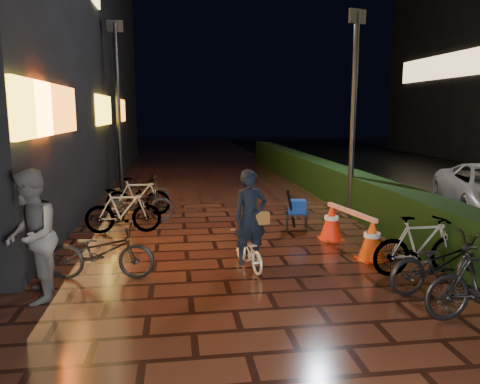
{
  "coord_description": "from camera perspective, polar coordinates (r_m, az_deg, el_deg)",
  "views": [
    {
      "loc": [
        -1.28,
        -6.23,
        2.56
      ],
      "look_at": [
        -0.11,
        2.14,
        1.1
      ],
      "focal_mm": 35.0,
      "sensor_mm": 36.0,
      "label": 1
    }
  ],
  "objects": [
    {
      "name": "ground",
      "position": [
        6.86,
        3.49,
        -12.13
      ],
      "size": [
        80.0,
        80.0,
        0.0
      ],
      "primitive_type": "plane",
      "color": "#381911",
      "rests_on": "ground"
    },
    {
      "name": "hedge",
      "position": [
        15.09,
        9.82,
        1.8
      ],
      "size": [
        0.7,
        20.0,
        1.0
      ],
      "primitive_type": "cube",
      "color": "black",
      "rests_on": "ground"
    },
    {
      "name": "bystander_person",
      "position": [
        6.89,
        -24.16,
        -4.96
      ],
      "size": [
        0.84,
        1.0,
        1.82
      ],
      "primitive_type": "imported",
      "rotation": [
        0.0,
        0.0,
        -1.38
      ],
      "color": "slate",
      "rests_on": "ground"
    },
    {
      "name": "lamp_post_hedge",
      "position": [
        11.6,
        13.69,
        10.14
      ],
      "size": [
        0.46,
        0.23,
        4.88
      ],
      "color": "black",
      "rests_on": "ground"
    },
    {
      "name": "lamp_post_sf",
      "position": [
        15.63,
        -14.65,
        10.87
      ],
      "size": [
        0.51,
        0.15,
        5.35
      ],
      "color": "black",
      "rests_on": "ground"
    },
    {
      "name": "cyclist",
      "position": [
        7.65,
        1.16,
        -4.95
      ],
      "size": [
        0.65,
        1.21,
        1.65
      ],
      "color": "white",
      "rests_on": "ground"
    },
    {
      "name": "traffic_barrier",
      "position": [
        9.03,
        13.28,
        -4.47
      ],
      "size": [
        0.74,
        1.86,
        0.76
      ],
      "color": "#E9460C",
      "rests_on": "ground"
    },
    {
      "name": "cart_assembly",
      "position": [
        10.17,
        6.89,
        -1.99
      ],
      "size": [
        0.6,
        0.53,
        0.96
      ],
      "color": "black",
      "rests_on": "ground"
    },
    {
      "name": "parked_bikes_storefront",
      "position": [
        10.68,
        -13.24,
        -1.89
      ],
      "size": [
        1.97,
        6.05,
        0.95
      ],
      "color": "black",
      "rests_on": "ground"
    },
    {
      "name": "parked_bikes_hedge",
      "position": [
        7.27,
        23.76,
        -7.84
      ],
      "size": [
        1.74,
        2.11,
        0.95
      ],
      "color": "black",
      "rests_on": "ground"
    }
  ]
}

